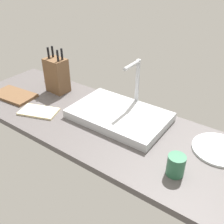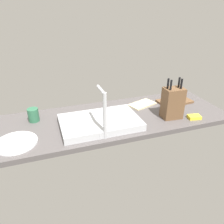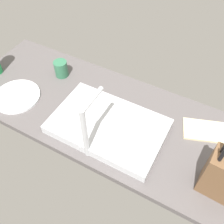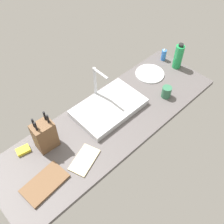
# 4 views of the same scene
# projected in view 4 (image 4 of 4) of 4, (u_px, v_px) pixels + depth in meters

# --- Properties ---
(countertop_slab) EXTENTS (1.86, 0.61, 0.04)m
(countertop_slab) POSITION_uv_depth(u_px,v_px,m) (111.00, 121.00, 1.98)
(countertop_slab) COLOR #514C4C
(countertop_slab) RESTS_ON ground
(sink_basin) EXTENTS (0.54, 0.34, 0.05)m
(sink_basin) POSITION_uv_depth(u_px,v_px,m) (109.00, 107.00, 2.01)
(sink_basin) COLOR #B7BABF
(sink_basin) RESTS_ON countertop_slab
(faucet) EXTENTS (0.06, 0.16, 0.31)m
(faucet) POSITION_uv_depth(u_px,v_px,m) (97.00, 82.00, 1.97)
(faucet) COLOR #B7BABF
(faucet) RESTS_ON countertop_slab
(knife_block) EXTENTS (0.15, 0.11, 0.30)m
(knife_block) POSITION_uv_depth(u_px,v_px,m) (45.00, 135.00, 1.73)
(knife_block) COLOR brown
(knife_block) RESTS_ON countertop_slab
(cutting_board) EXTENTS (0.30, 0.19, 0.02)m
(cutting_board) POSITION_uv_depth(u_px,v_px,m) (45.00, 183.00, 1.62)
(cutting_board) COLOR brown
(cutting_board) RESTS_ON countertop_slab
(soap_bottle) EXTENTS (0.04, 0.04, 0.13)m
(soap_bottle) POSITION_uv_depth(u_px,v_px,m) (164.00, 55.00, 2.39)
(soap_bottle) COLOR blue
(soap_bottle) RESTS_ON countertop_slab
(water_bottle) EXTENTS (0.08, 0.08, 0.24)m
(water_bottle) POSITION_uv_depth(u_px,v_px,m) (178.00, 56.00, 2.28)
(water_bottle) COLOR #1E8E47
(water_bottle) RESTS_ON countertop_slab
(dinner_plate) EXTENTS (0.25, 0.25, 0.01)m
(dinner_plate) POSITION_uv_depth(u_px,v_px,m) (150.00, 74.00, 2.29)
(dinner_plate) COLOR white
(dinner_plate) RESTS_ON countertop_slab
(dish_towel) EXTENTS (0.25, 0.19, 0.01)m
(dish_towel) POSITION_uv_depth(u_px,v_px,m) (84.00, 160.00, 1.73)
(dish_towel) COLOR beige
(dish_towel) RESTS_ON countertop_slab
(coffee_mug) EXTENTS (0.08, 0.08, 0.10)m
(coffee_mug) POSITION_uv_depth(u_px,v_px,m) (166.00, 92.00, 2.09)
(coffee_mug) COLOR #2D6647
(coffee_mug) RESTS_ON countertop_slab
(dish_sponge) EXTENTS (0.10, 0.08, 0.02)m
(dish_sponge) POSITION_uv_depth(u_px,v_px,m) (23.00, 150.00, 1.78)
(dish_sponge) COLOR yellow
(dish_sponge) RESTS_ON countertop_slab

